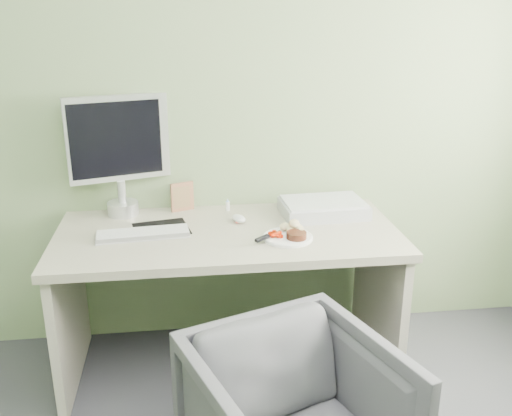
{
  "coord_description": "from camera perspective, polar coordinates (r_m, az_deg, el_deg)",
  "views": [
    {
      "loc": [
        -0.18,
        -0.85,
        1.72
      ],
      "look_at": [
        0.12,
        1.5,
        0.88
      ],
      "focal_mm": 40.0,
      "sensor_mm": 36.0,
      "label": 1
    }
  ],
  "objects": [
    {
      "name": "potato_pile",
      "position": [
        2.62,
        3.88,
        -1.83
      ],
      "size": [
        0.12,
        0.1,
        0.06
      ],
      "primitive_type": "ellipsoid",
      "rotation": [
        0.0,
        0.0,
        -0.25
      ],
      "color": "#A88851",
      "rests_on": "plate"
    },
    {
      "name": "desk",
      "position": [
        2.74,
        -2.77,
        -5.87
      ],
      "size": [
        1.6,
        0.75,
        0.73
      ],
      "color": "#A8A28D",
      "rests_on": "floor"
    },
    {
      "name": "monitor",
      "position": [
        2.88,
        -13.57,
        5.79
      ],
      "size": [
        0.49,
        0.2,
        0.6
      ],
      "rotation": [
        0.0,
        0.0,
        0.29
      ],
      "color": "silver",
      "rests_on": "desk"
    },
    {
      "name": "plate",
      "position": [
        2.58,
        3.2,
        -2.96
      ],
      "size": [
        0.23,
        0.23,
        0.01
      ],
      "primitive_type": "cylinder",
      "color": "white",
      "rests_on": "desk"
    },
    {
      "name": "wall_back",
      "position": [
        2.88,
        -3.65,
        12.03
      ],
      "size": [
        3.5,
        0.0,
        3.5
      ],
      "primitive_type": "plane",
      "rotation": [
        1.57,
        0.0,
        0.0
      ],
      "color": "gray",
      "rests_on": "floor"
    },
    {
      "name": "mousepad",
      "position": [
        2.73,
        -9.45,
        -2.04
      ],
      "size": [
        0.29,
        0.27,
        0.0
      ],
      "primitive_type": "cube",
      "rotation": [
        0.0,
        0.0,
        0.2
      ],
      "color": "black",
      "rests_on": "desk"
    },
    {
      "name": "steak",
      "position": [
        2.56,
        4.07,
        -2.74
      ],
      "size": [
        0.1,
        0.1,
        0.03
      ],
      "primitive_type": "cylinder",
      "rotation": [
        0.0,
        0.0,
        -0.17
      ],
      "color": "black",
      "rests_on": "plate"
    },
    {
      "name": "steak_knife",
      "position": [
        2.55,
        1.13,
        -2.85
      ],
      "size": [
        0.17,
        0.15,
        0.02
      ],
      "rotation": [
        0.0,
        0.0,
        0.7
      ],
      "color": "silver",
      "rests_on": "plate"
    },
    {
      "name": "photo_frame",
      "position": [
        2.94,
        -7.39,
        1.13
      ],
      "size": [
        0.12,
        0.06,
        0.15
      ],
      "primitive_type": "cube",
      "rotation": [
        0.0,
        0.0,
        0.37
      ],
      "color": "#8F5C43",
      "rests_on": "desk"
    },
    {
      "name": "keyboard",
      "position": [
        2.65,
        -11.22,
        -2.49
      ],
      "size": [
        0.42,
        0.16,
        0.02
      ],
      "primitive_type": "cube",
      "rotation": [
        0.0,
        0.0,
        0.09
      ],
      "color": "white",
      "rests_on": "desk"
    },
    {
      "name": "computer_mouse",
      "position": [
        2.78,
        -1.73,
        -1.07
      ],
      "size": [
        0.08,
        0.11,
        0.03
      ],
      "primitive_type": "ellipsoid",
      "rotation": [
        0.0,
        0.0,
        0.36
      ],
      "color": "white",
      "rests_on": "desk"
    },
    {
      "name": "scanner",
      "position": [
        2.89,
        6.74,
        -0.06
      ],
      "size": [
        0.43,
        0.3,
        0.06
      ],
      "primitive_type": "cube",
      "rotation": [
        0.0,
        0.0,
        0.05
      ],
      "color": "silver",
      "rests_on": "desk"
    },
    {
      "name": "carrot_heap",
      "position": [
        2.56,
        1.95,
        -2.55
      ],
      "size": [
        0.06,
        0.06,
        0.04
      ],
      "primitive_type": "cube",
      "rotation": [
        0.0,
        0.0,
        -0.09
      ],
      "color": "red",
      "rests_on": "plate"
    },
    {
      "name": "eyedrop_bottle",
      "position": [
        2.93,
        -2.85,
        0.29
      ],
      "size": [
        0.02,
        0.02,
        0.06
      ],
      "color": "white",
      "rests_on": "desk"
    }
  ]
}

